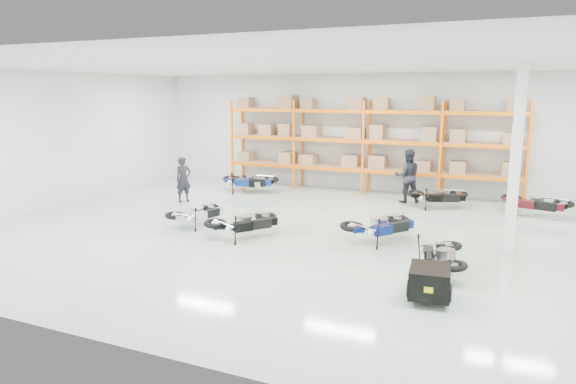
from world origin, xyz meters
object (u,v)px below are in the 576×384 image
at_px(moto_back_b, 249,179).
at_px(person_back, 407,176).
at_px(moto_touring_right, 441,251).
at_px(moto_back_a, 249,178).
at_px(person_left, 183,179).
at_px(moto_back_c, 438,192).
at_px(moto_back_d, 535,199).
at_px(trailer, 430,282).
at_px(moto_blue_centre, 381,221).
at_px(moto_black_far_left, 245,218).
at_px(moto_silver_left, 198,210).

relative_size(moto_back_b, person_back, 0.89).
bearing_deg(person_back, moto_back_b, -17.93).
height_order(moto_touring_right, moto_back_a, moto_back_a).
relative_size(person_left, person_back, 0.85).
distance_m(moto_back_c, moto_back_d, 2.91).
bearing_deg(moto_back_d, trailer, -179.30).
bearing_deg(trailer, person_left, 142.84).
bearing_deg(moto_blue_centre, trailer, 153.69).
relative_size(moto_black_far_left, moto_back_b, 1.07).
bearing_deg(person_left, trailer, -92.74).
distance_m(moto_touring_right, person_left, 10.12).
xyz_separation_m(moto_back_d, person_back, (-4.05, 0.47, 0.38)).
bearing_deg(moto_back_a, trailer, -149.40).
distance_m(moto_blue_centre, trailer, 3.82).
bearing_deg(trailer, moto_back_d, 69.86).
distance_m(moto_back_b, person_left, 2.89).
height_order(moto_black_far_left, person_left, person_left).
relative_size(moto_blue_centre, person_left, 1.15).
height_order(moto_black_far_left, moto_back_b, moto_black_far_left).
distance_m(moto_blue_centre, moto_back_b, 7.95).
bearing_deg(moto_black_far_left, moto_blue_centre, -125.86).
relative_size(moto_blue_centre, moto_back_b, 1.10).
bearing_deg(trailer, moto_back_a, 128.66).
bearing_deg(trailer, moto_back_c, 90.18).
relative_size(moto_black_far_left, trailer, 1.15).
xyz_separation_m(moto_back_b, moto_back_c, (7.17, -0.06, 0.03)).
height_order(moto_black_far_left, moto_touring_right, moto_black_far_left).
bearing_deg(moto_back_c, moto_touring_right, 168.94).
distance_m(moto_blue_centre, moto_back_a, 7.75).
distance_m(moto_touring_right, moto_back_a, 10.22).
bearing_deg(person_left, moto_back_a, -0.60).
distance_m(moto_black_far_left, person_left, 5.31).
bearing_deg(moto_back_b, moto_touring_right, -108.18).
xyz_separation_m(moto_back_c, person_back, (-1.14, 0.48, 0.40)).
relative_size(moto_blue_centre, moto_back_a, 0.96).
distance_m(moto_blue_centre, person_back, 5.19).
xyz_separation_m(moto_silver_left, trailer, (6.95, -2.84, -0.12)).
bearing_deg(moto_touring_right, moto_back_b, 131.22).
bearing_deg(moto_silver_left, person_left, -31.57).
bearing_deg(moto_blue_centre, person_left, 20.78).
relative_size(moto_silver_left, moto_back_d, 0.88).
bearing_deg(moto_blue_centre, moto_back_b, -0.11).
distance_m(moto_blue_centre, moto_back_d, 5.99).
bearing_deg(moto_back_a, person_back, -98.76).
distance_m(moto_silver_left, moto_back_b, 5.42).
relative_size(moto_blue_centre, moto_black_far_left, 1.03).
distance_m(moto_silver_left, person_back, 7.52).
xyz_separation_m(moto_back_a, moto_back_d, (9.97, 0.13, -0.02)).
xyz_separation_m(moto_touring_right, trailer, (0.00, -1.60, -0.13)).
bearing_deg(moto_silver_left, person_back, -113.37).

